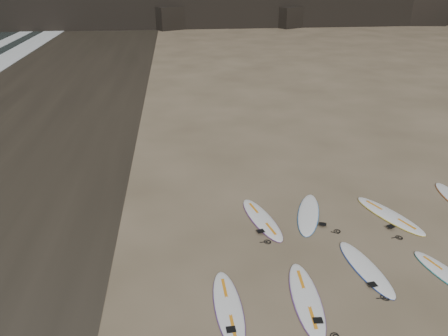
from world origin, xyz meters
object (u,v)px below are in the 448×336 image
object	(u,v)px
surfboard_2	(366,268)
surfboard_5	(262,219)
surfboard_0	(228,307)
surfboard_7	(390,215)
surfboard_1	(306,299)
surfboard_6	(308,214)

from	to	relation	value
surfboard_2	surfboard_5	xyz separation A→B (m)	(-2.16, 2.54, 0.00)
surfboard_0	surfboard_7	bearing A→B (deg)	29.88
surfboard_0	surfboard_1	bearing A→B (deg)	0.10
surfboard_2	surfboard_5	bearing A→B (deg)	120.85
surfboard_5	surfboard_7	bearing A→B (deg)	-16.65
surfboard_1	surfboard_7	distance (m)	4.79
surfboard_6	surfboard_2	bearing A→B (deg)	-56.13
surfboard_6	surfboard_7	xyz separation A→B (m)	(2.42, -0.34, 0.00)
surfboard_0	surfboard_2	world-z (taller)	surfboard_0
surfboard_0	surfboard_5	world-z (taller)	surfboard_5
surfboard_0	surfboard_7	xyz separation A→B (m)	(5.31, 3.33, 0.00)
surfboard_0	surfboard_6	size ratio (longest dim) A/B	0.99
surfboard_1	surfboard_2	size ratio (longest dim) A/B	1.09
surfboard_1	surfboard_7	xyz separation A→B (m)	(3.51, 3.26, -0.00)
surfboard_0	surfboard_7	size ratio (longest dim) A/B	0.97
surfboard_1	surfboard_2	distance (m)	2.01
surfboard_6	surfboard_1	bearing A→B (deg)	-87.53
surfboard_1	surfboard_0	bearing A→B (deg)	-174.13
surfboard_7	surfboard_2	bearing A→B (deg)	-149.46
surfboard_1	surfboard_6	world-z (taller)	surfboard_1
surfboard_0	surfboard_1	xyz separation A→B (m)	(1.79, 0.07, 0.00)
surfboard_5	surfboard_7	xyz separation A→B (m)	(3.88, -0.20, 0.00)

